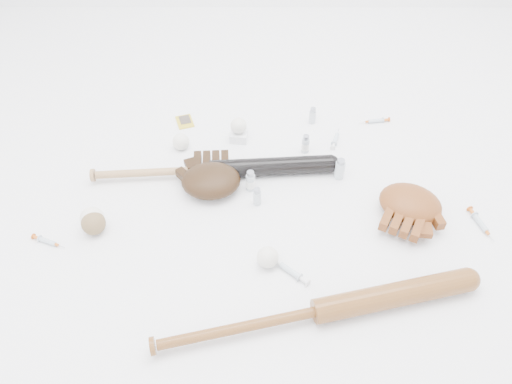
{
  "coord_description": "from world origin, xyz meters",
  "views": [
    {
      "loc": [
        -0.03,
        -1.18,
        1.24
      ],
      "look_at": [
        -0.04,
        -0.01,
        0.06
      ],
      "focal_mm": 35.0,
      "sensor_mm": 36.0,
      "label": 1
    }
  ],
  "objects_px": {
    "bat_dark": "(212,169)",
    "bat_wood": "(318,311)",
    "glove_dark": "(211,180)",
    "pedestal": "(239,136)"
  },
  "relations": [
    {
      "from": "bat_wood",
      "to": "pedestal",
      "type": "distance_m",
      "value": 0.83
    },
    {
      "from": "pedestal",
      "to": "bat_wood",
      "type": "bearing_deg",
      "value": -73.18
    },
    {
      "from": "bat_wood",
      "to": "pedestal",
      "type": "height_order",
      "value": "bat_wood"
    },
    {
      "from": "glove_dark",
      "to": "pedestal",
      "type": "distance_m",
      "value": 0.29
    },
    {
      "from": "bat_wood",
      "to": "glove_dark",
      "type": "bearing_deg",
      "value": 109.26
    },
    {
      "from": "bat_dark",
      "to": "glove_dark",
      "type": "relative_size",
      "value": 3.69
    },
    {
      "from": "bat_dark",
      "to": "bat_wood",
      "type": "xyz_separation_m",
      "value": [
        0.33,
        -0.58,
        0.0
      ]
    },
    {
      "from": "bat_wood",
      "to": "bat_dark",
      "type": "bearing_deg",
      "value": 106.09
    },
    {
      "from": "bat_dark",
      "to": "glove_dark",
      "type": "height_order",
      "value": "glove_dark"
    },
    {
      "from": "bat_dark",
      "to": "pedestal",
      "type": "xyz_separation_m",
      "value": [
        0.09,
        0.21,
        -0.02
      ]
    }
  ]
}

